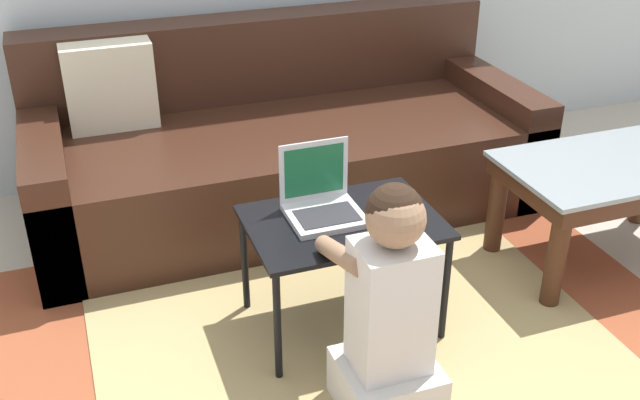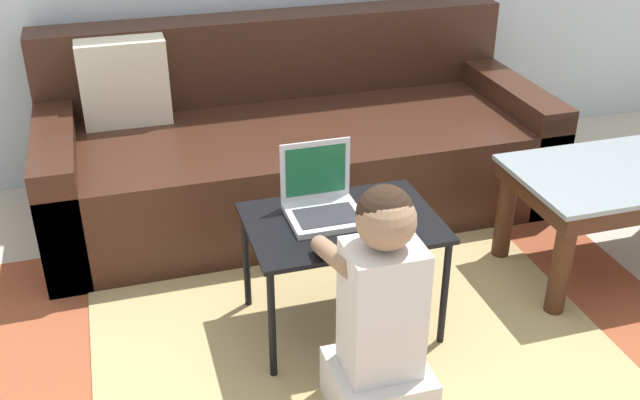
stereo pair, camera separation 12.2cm
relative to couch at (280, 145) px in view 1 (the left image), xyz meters
The scene contains 8 objects.
ground_plane 1.13m from the couch, 100.48° to the right, with size 16.00×16.00×0.00m, color beige.
area_rug 1.20m from the couch, 93.70° to the right, with size 2.35×1.92×0.01m.
couch is the anchor object (origin of this frame).
coffee_table 1.38m from the couch, 41.30° to the right, with size 0.83×0.50×0.43m.
laptop_desk 0.96m from the couch, 94.53° to the right, with size 0.62×0.44×0.42m.
laptop 0.93m from the couch, 98.04° to the right, with size 0.24×0.22×0.23m.
computer_mouse 0.95m from the couch, 86.30° to the right, with size 0.06×0.11×0.03m.
person_seated 1.39m from the couch, 94.25° to the right, with size 0.28×0.43×0.76m.
Camera 1 is at (-0.66, -1.84, 1.63)m, focal length 42.00 mm.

